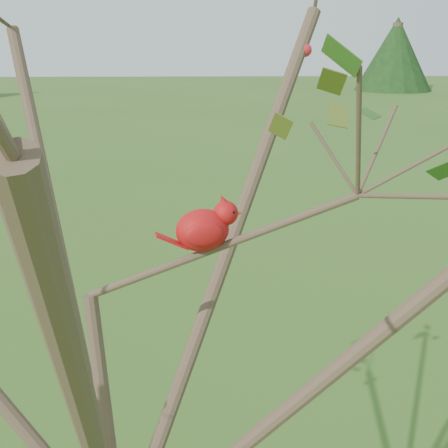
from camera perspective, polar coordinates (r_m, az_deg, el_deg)
The scene contains 3 objects.
crabapple_tree at distance 1.17m, azimuth -11.58°, elevation -2.10°, with size 2.35×2.05×2.95m.
cardinal at distance 1.25m, azimuth -1.91°, elevation -0.38°, with size 0.20×0.12×0.14m.
distant_trees at distance 25.67m, azimuth -2.45°, elevation 16.07°, with size 41.27×15.23×3.58m.
Camera 1 is at (0.22, -1.10, 2.52)m, focal length 45.00 mm.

